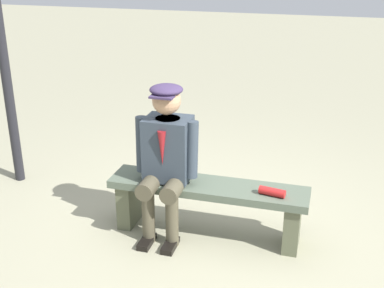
% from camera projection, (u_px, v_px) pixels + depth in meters
% --- Properties ---
extents(ground_plane, '(30.00, 30.00, 0.00)m').
position_uv_depth(ground_plane, '(207.00, 234.00, 4.43)').
color(ground_plane, gray).
extents(bench, '(1.70, 0.37, 0.49)m').
position_uv_depth(bench, '(208.00, 199.00, 4.30)').
color(bench, '#505C4C').
rests_on(bench, ground).
extents(seated_man, '(0.55, 0.57, 1.33)m').
position_uv_depth(seated_man, '(166.00, 154.00, 4.19)').
color(seated_man, '#313B45').
rests_on(seated_man, ground).
extents(rolled_magazine, '(0.22, 0.11, 0.07)m').
position_uv_depth(rolled_magazine, '(272.00, 192.00, 4.04)').
color(rolled_magazine, '#B21E1E').
rests_on(rolled_magazine, bench).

